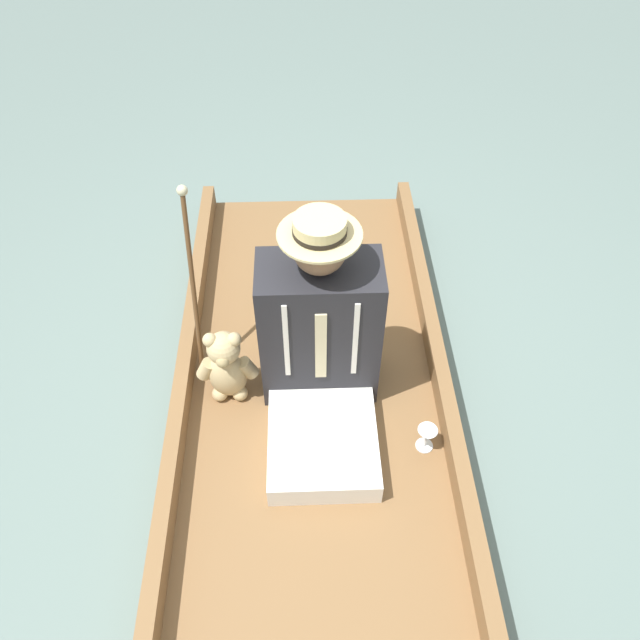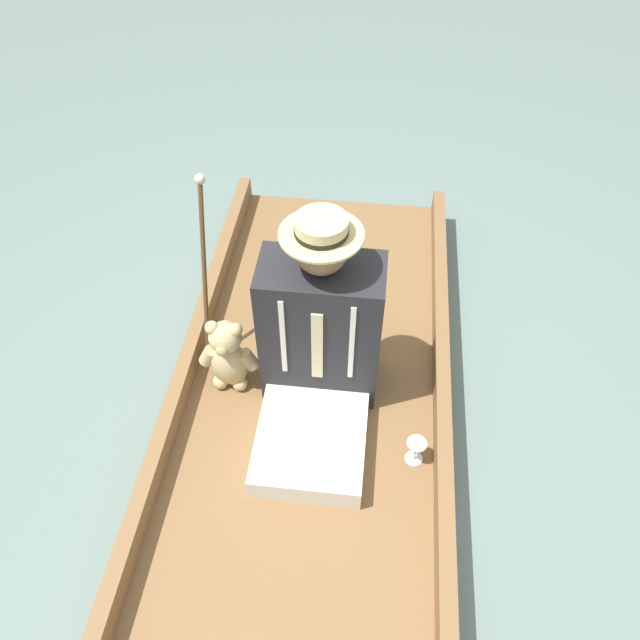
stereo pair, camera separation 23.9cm
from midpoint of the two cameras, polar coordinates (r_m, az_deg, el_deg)
name	(u,v)px [view 2 (the right image)]	position (r m, az deg, el deg)	size (l,w,h in m)	color
ground_plane	(310,420)	(2.75, 1.57, -9.25)	(16.00, 16.00, 0.00)	slate
punt_boat	(310,412)	(2.70, 1.60, -8.52)	(1.16, 2.87, 0.22)	brown
seat_cushion	(328,322)	(2.87, 3.11, -0.35)	(0.37, 0.26, 0.14)	#B7933D
seated_person	(319,344)	(2.45, 2.71, -2.33)	(0.47, 0.74, 0.89)	white
teddy_bear	(228,356)	(2.62, -5.84, -3.44)	(0.26, 0.15, 0.38)	tan
wine_glass	(416,447)	(2.50, 11.55, -11.51)	(0.08, 0.08, 0.12)	silver
walking_cane	(204,259)	(2.61, -8.03, 5.45)	(0.04, 0.33, 0.80)	brown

